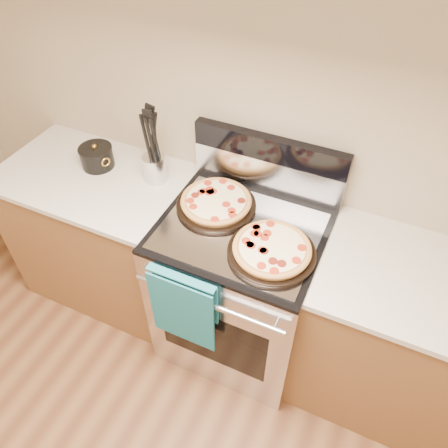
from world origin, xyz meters
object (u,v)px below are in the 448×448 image
at_px(pepperoni_pizza_front, 272,250).
at_px(saucepan, 97,158).
at_px(utensil_crock, 155,168).
at_px(range_body, 240,289).
at_px(pepperoni_pizza_back, 216,203).

distance_m(pepperoni_pizza_front, saucepan, 1.10).
bearing_deg(saucepan, utensil_crock, 4.35).
distance_m(range_body, pepperoni_pizza_back, 0.53).
xyz_separation_m(range_body, pepperoni_pizza_front, (0.18, -0.11, 0.50)).
relative_size(pepperoni_pizza_back, saucepan, 2.20).
height_order(pepperoni_pizza_back, utensil_crock, utensil_crock).
bearing_deg(pepperoni_pizza_front, pepperoni_pizza_back, 153.21).
bearing_deg(pepperoni_pizza_back, saucepan, 176.20).
bearing_deg(utensil_crock, pepperoni_pizza_front, -18.91).
relative_size(pepperoni_pizza_back, pepperoni_pizza_front, 1.00).
bearing_deg(saucepan, pepperoni_pizza_front, -11.77).
bearing_deg(pepperoni_pizza_front, utensil_crock, 161.09).
relative_size(range_body, utensil_crock, 6.23).
relative_size(pepperoni_pizza_back, utensil_crock, 2.62).
relative_size(range_body, saucepan, 5.24).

